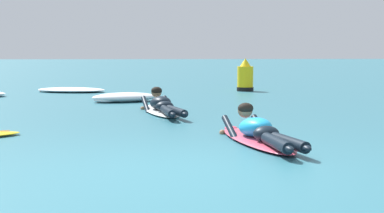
{
  "coord_description": "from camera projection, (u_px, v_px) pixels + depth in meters",
  "views": [
    {
      "loc": [
        -0.36,
        -5.84,
        1.23
      ],
      "look_at": [
        0.31,
        3.62,
        0.3
      ],
      "focal_mm": 54.41,
      "sensor_mm": 36.0,
      "label": 1
    }
  ],
  "objects": [
    {
      "name": "whitewater_back",
      "position": [
        124.0,
        97.0,
        13.79
      ],
      "size": [
        1.71,
        1.19,
        0.22
      ],
      "color": "white",
      "rests_on": "ground"
    },
    {
      "name": "channel_marker_buoy",
      "position": [
        245.0,
        78.0,
        17.33
      ],
      "size": [
        0.5,
        0.5,
        0.98
      ],
      "color": "yellow",
      "rests_on": "ground"
    },
    {
      "name": "whitewater_mid_right",
      "position": [
        72.0,
        90.0,
        17.0
      ],
      "size": [
        2.29,
        1.7,
        0.13
      ],
      "color": "white",
      "rests_on": "ground"
    },
    {
      "name": "surfer_near",
      "position": [
        259.0,
        133.0,
        7.66
      ],
      "size": [
        0.93,
        2.68,
        0.55
      ],
      "color": "#E54C66",
      "rests_on": "ground"
    },
    {
      "name": "ground_plane",
      "position": [
        164.0,
        95.0,
        15.87
      ],
      "size": [
        120.0,
        120.0,
        0.0
      ],
      "primitive_type": "plane",
      "color": "#2D6B7A"
    },
    {
      "name": "surfer_far",
      "position": [
        162.0,
        107.0,
        11.16
      ],
      "size": [
        0.91,
        2.65,
        0.55
      ],
      "color": "white",
      "rests_on": "ground"
    }
  ]
}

